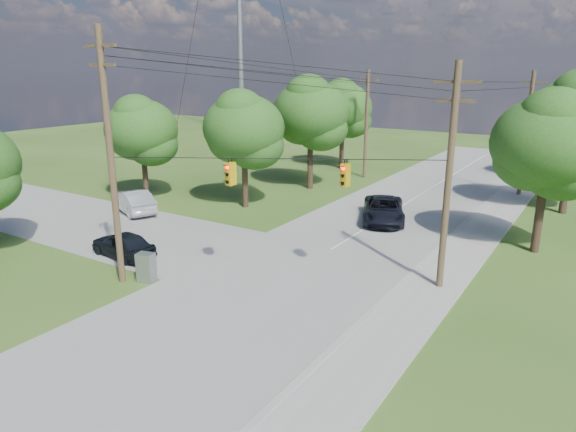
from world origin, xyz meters
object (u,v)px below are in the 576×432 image
Objects in this scene: control_cabinet at (146,268)px; car_cross_silver at (133,201)px; pole_sw at (111,156)px; pole_north_e at (526,133)px; pole_north_w at (366,124)px; pole_ne at (449,176)px; car_main_north at (384,210)px; car_cross_dark at (123,244)px.

car_cross_silver is at bearing 127.70° from control_cabinet.
pole_sw is 1.20× the size of pole_north_e.
pole_sw is 1.20× the size of pole_north_w.
pole_ne is 15.00m from control_cabinet.
control_cabinet is at bearing -133.03° from car_main_north.
pole_north_w is at bearing 90.77° from pole_sw.
pole_sw is at bearing 54.83° from car_cross_dark.
pole_ne is 12.08m from car_main_north.
pole_sw is at bearing -150.62° from pole_ne.
car_cross_silver is at bearing -113.17° from pole_north_w.
pole_north_w is 22.91m from car_cross_silver.
pole_north_e is 31.06m from car_cross_silver.
pole_sw reaches higher than car_cross_dark.
car_cross_silver is at bearing 176.73° from pole_ne.
car_cross_dark is 17.17m from car_main_north.
car_cross_dark reaches higher than control_cabinet.
pole_north_e is at bearing 90.00° from pole_ne.
pole_north_w reaches higher than car_cross_silver.
control_cabinet is (-12.40, -7.00, -4.73)m from pole_ne.
pole_sw reaches higher than pole_north_w.
car_main_north is (7.31, -12.99, -4.29)m from pole_north_w.
pole_north_e is 15.19m from car_main_north.
pole_sw is 18.78m from car_main_north.
pole_north_w reaches higher than car_main_north.
control_cabinet is (-5.81, -16.01, -0.10)m from car_main_north.
pole_sw reaches higher than car_cross_silver.
pole_ne is 1.05× the size of pole_north_e.
car_main_north is (9.51, 14.29, 0.08)m from car_cross_dark.
car_cross_dark is 0.84× the size of car_cross_silver.
pole_ne is at bearing 15.84° from control_cabinet.
pole_north_e is at bearing 156.01° from car_cross_dark.
car_cross_dark is 4.08m from control_cabinet.
car_main_north reaches higher than control_cabinet.
car_cross_silver is at bearing -137.71° from pole_north_e.
pole_north_e is 2.33× the size of car_cross_dark.
car_cross_silver reaches higher than car_main_north.
car_main_north reaches higher than car_cross_dark.
pole_sw reaches higher than pole_ne.
pole_ne is 1.05× the size of pole_north_w.
pole_ne is 22.00m from pole_north_e.
pole_north_e is 1.95× the size of car_cross_silver.
pole_ne reaches higher than control_cabinet.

